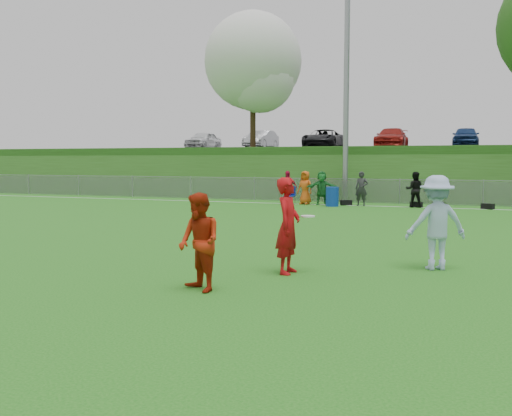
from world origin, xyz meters
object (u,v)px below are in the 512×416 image
at_px(player_red_left, 288,226).
at_px(frisbee, 308,216).
at_px(player_red_center, 199,242).
at_px(player_blue, 436,223).
at_px(recycling_bin, 332,197).

height_order(player_red_left, frisbee, player_red_left).
bearing_deg(player_red_center, player_blue, 77.91).
relative_size(player_red_left, player_red_center, 1.12).
xyz_separation_m(player_red_left, player_blue, (2.72, 1.48, 0.02)).
height_order(player_red_left, player_blue, player_blue).
distance_m(player_red_left, frisbee, 0.46).
xyz_separation_m(player_red_center, frisbee, (1.29, 2.29, 0.28)).
distance_m(frisbee, recycling_bin, 16.51).
height_order(player_red_left, player_red_center, player_red_left).
xyz_separation_m(player_red_left, recycling_bin, (-2.92, 16.45, -0.49)).
distance_m(player_red_left, recycling_bin, 16.71).
bearing_deg(frisbee, player_blue, 26.66).
distance_m(player_red_left, player_red_center, 2.23).
bearing_deg(frisbee, player_red_left, -139.59).
xyz_separation_m(player_red_left, player_red_center, (-0.96, -2.01, -0.11)).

